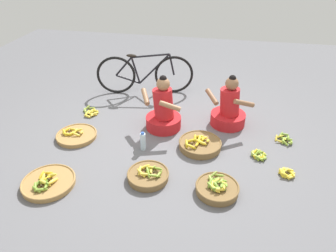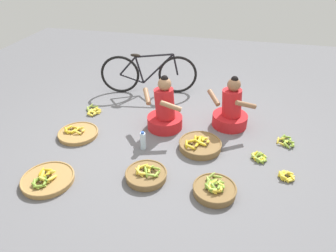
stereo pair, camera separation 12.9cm
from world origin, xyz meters
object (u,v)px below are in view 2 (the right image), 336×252
Objects in this scene: banana_basket_mid_left at (47,179)px; water_bottle at (143,141)px; vendor_woman_front at (165,112)px; banana_basket_front_left at (146,175)px; vendor_woman_behind at (231,110)px; banana_basket_front_right at (78,133)px; bicycle_leaning at (149,74)px; banana_basket_back_center at (215,189)px; loose_bananas_back_left at (286,141)px; loose_bananas_mid_right at (93,111)px; loose_bananas_near_vendor at (287,176)px; banana_basket_back_right at (200,145)px; loose_bananas_front_center at (259,157)px.

water_bottle reaches higher than banana_basket_mid_left.
vendor_woman_front is 1.82m from banana_basket_mid_left.
vendor_woman_behind is at bearing 58.14° from banana_basket_front_left.
banana_basket_front_left is 0.87× the size of banana_basket_front_right.
vendor_woman_behind is at bearing 20.11° from banana_basket_front_right.
banana_basket_back_center is (1.42, -2.31, -0.30)m from bicycle_leaning.
vendor_woman_front reaches higher than loose_bananas_back_left.
banana_basket_mid_left is (0.11, -0.98, 0.00)m from banana_basket_front_right.
banana_basket_back_center reaches higher than loose_bananas_mid_right.
loose_bananas_near_vendor is at bearing 14.42° from banana_basket_mid_left.
banana_basket_back_right is 1.21m from loose_bananas_back_left.
banana_basket_back_right is 2.43× the size of loose_bananas_front_center.
banana_basket_front_right is at bearing 174.51° from water_bottle.
loose_bananas_near_vendor is 1.84m from water_bottle.
banana_basket_front_right is at bearing 151.72° from banana_basket_front_left.
vendor_woman_behind is 1.62× the size of banana_basket_back_center.
loose_bananas_back_left is (2.29, -1.12, -0.33)m from bicycle_leaning.
water_bottle is at bearing -104.71° from vendor_woman_front.
banana_basket_mid_left is 2.82m from loose_bananas_near_vendor.
bicycle_leaning is at bearing 154.05° from loose_bananas_back_left.
loose_bananas_front_center is (2.52, 0.03, -0.01)m from banana_basket_front_right.
vendor_woman_front reaches higher than vendor_woman_behind.
loose_bananas_near_vendor is at bearing -43.88° from loose_bananas_front_center.
banana_basket_front_right is 2.12× the size of water_bottle.
banana_basket_front_right is (-1.22, 0.65, -0.02)m from banana_basket_front_left.
vendor_woman_behind is 0.48× the size of bicycle_leaning.
vendor_woman_behind is 0.88m from loose_bananas_front_center.
bicycle_leaning is 2.49m from loose_bananas_front_center.
banana_basket_mid_left is at bearing -135.56° from water_bottle.
bicycle_leaning reaches higher than banana_basket_mid_left.
vendor_woman_front is 3.09× the size of water_bottle.
water_bottle reaches higher than banana_basket_front_right.
water_bottle reaches higher than banana_basket_back_center.
banana_basket_back_center reaches higher than loose_bananas_back_left.
vendor_woman_behind is 1.30× the size of banana_basket_mid_left.
banana_basket_back_right is 1.91m from loose_bananas_mid_right.
banana_basket_front_right is 1.75m from banana_basket_back_right.
loose_bananas_back_left is at bearing -20.21° from vendor_woman_behind.
banana_basket_back_center is (0.87, -1.21, -0.21)m from vendor_woman_front.
banana_basket_back_right is at bearing 32.86° from banana_basket_mid_left.
banana_basket_mid_left is at bearing -152.54° from loose_bananas_back_left.
loose_bananas_near_vendor is (1.62, 0.38, -0.02)m from banana_basket_front_left.
banana_basket_back_right is at bearing 2.70° from banana_basket_front_right.
loose_bananas_mid_right is 1.40× the size of loose_bananas_front_center.
water_bottle reaches higher than loose_bananas_back_left.
loose_bananas_front_center is (2.59, -0.64, -0.00)m from loose_bananas_mid_right.
water_bottle is (1.08, -0.77, 0.10)m from loose_bananas_mid_right.
vendor_woman_front reaches higher than loose_bananas_mid_right.
loose_bananas_front_center is at bearing -4.00° from banana_basket_back_right.
banana_basket_front_left is at bearing -74.85° from bicycle_leaning.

